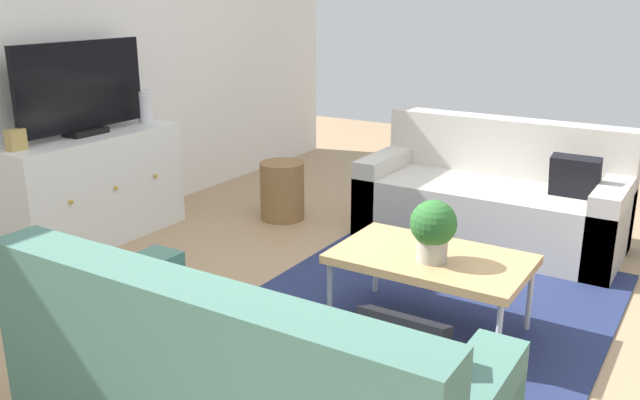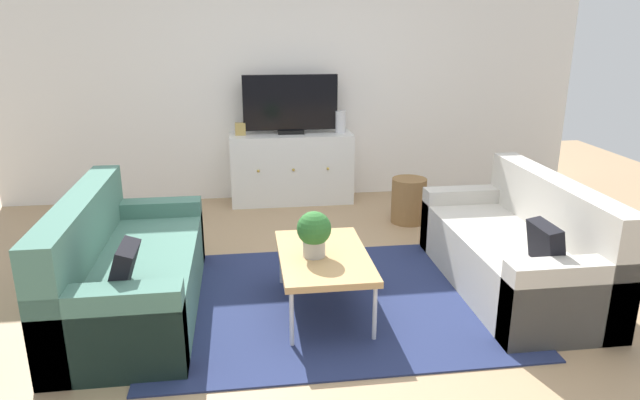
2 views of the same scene
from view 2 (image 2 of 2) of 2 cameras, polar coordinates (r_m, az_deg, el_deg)
The scene contains 12 objects.
ground_plane at distance 4.29m, azimuth 0.83°, elevation -9.17°, with size 10.00×10.00×0.00m, color tan.
wall_back at distance 6.39m, azimuth -2.60°, elevation 12.31°, with size 6.40×0.12×2.70m, color white.
area_rug at distance 4.16m, azimuth 1.14°, elevation -10.02°, with size 2.50×1.90×0.01m, color navy.
couch_left_side at distance 4.13m, azimuth -19.17°, elevation -7.02°, with size 0.82×1.76×0.83m.
couch_right_side at distance 4.51m, azimuth 19.43°, elevation -4.94°, with size 0.82×1.76×0.83m.
coffee_table at distance 3.89m, azimuth 0.35°, elevation -5.81°, with size 0.60×0.97×0.42m.
potted_plant at distance 3.78m, azimuth -0.60°, elevation -3.20°, with size 0.23×0.23×0.31m.
tv_console at distance 6.28m, azimuth -2.86°, elevation 3.21°, with size 1.32×0.47×0.76m.
flat_screen_tv at distance 6.16m, azimuth -2.97°, elevation 9.51°, with size 1.01×0.16×0.63m.
glass_vase at distance 6.24m, azimuth 2.05°, elevation 7.81°, with size 0.11×0.11×0.24m, color silver.
mantel_clock at distance 6.16m, azimuth -7.95°, elevation 7.03°, with size 0.11×0.07×0.13m, color tan.
wicker_basket at distance 5.72m, azimuth 8.83°, elevation -0.04°, with size 0.34×0.34×0.45m, color olive.
Camera 2 is at (-0.58, -3.79, 1.93)m, focal length 32.07 mm.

